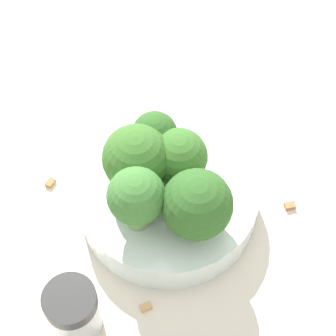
% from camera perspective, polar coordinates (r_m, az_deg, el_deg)
% --- Properties ---
extents(ground_plane, '(3.00, 3.00, 0.00)m').
position_cam_1_polar(ground_plane, '(0.52, 0.00, -4.15)').
color(ground_plane, beige).
extents(bowl, '(0.16, 0.16, 0.03)m').
position_cam_1_polar(bowl, '(0.50, 0.00, -3.16)').
color(bowl, silver).
rests_on(bowl, ground_plane).
extents(broccoli_floret_0, '(0.04, 0.04, 0.05)m').
position_cam_1_polar(broccoli_floret_0, '(0.48, -0.92, 3.53)').
color(broccoli_floret_0, '#8EB770').
rests_on(broccoli_floret_0, bowl).
extents(broccoli_floret_1, '(0.05, 0.05, 0.06)m').
position_cam_1_polar(broccoli_floret_1, '(0.44, -3.23, -3.03)').
color(broccoli_floret_1, '#7A9E5B').
rests_on(broccoli_floret_1, bowl).
extents(broccoli_floret_2, '(0.05, 0.05, 0.05)m').
position_cam_1_polar(broccoli_floret_2, '(0.47, 1.09, 1.10)').
color(broccoli_floret_2, '#8EB770').
rests_on(broccoli_floret_2, bowl).
extents(broccoli_floret_3, '(0.06, 0.06, 0.06)m').
position_cam_1_polar(broccoli_floret_3, '(0.46, -3.20, 0.95)').
color(broccoli_floret_3, '#8EB770').
rests_on(broccoli_floret_3, bowl).
extents(broccoli_floret_4, '(0.06, 0.06, 0.06)m').
position_cam_1_polar(broccoli_floret_4, '(0.44, 2.95, -3.78)').
color(broccoli_floret_4, '#7A9E5B').
rests_on(broccoli_floret_4, bowl).
extents(pepper_shaker, '(0.04, 0.04, 0.06)m').
position_cam_1_polar(pepper_shaker, '(0.45, -9.55, -14.15)').
color(pepper_shaker, '#B2B7BC').
rests_on(pepper_shaker, ground_plane).
extents(almond_crumb_0, '(0.01, 0.01, 0.01)m').
position_cam_1_polar(almond_crumb_0, '(0.54, -11.90, -1.35)').
color(almond_crumb_0, olive).
rests_on(almond_crumb_0, ground_plane).
extents(almond_crumb_1, '(0.01, 0.01, 0.01)m').
position_cam_1_polar(almond_crumb_1, '(0.52, 12.31, -3.63)').
color(almond_crumb_1, olive).
rests_on(almond_crumb_1, ground_plane).
extents(almond_crumb_2, '(0.01, 0.01, 0.01)m').
position_cam_1_polar(almond_crumb_2, '(0.47, -2.26, -13.82)').
color(almond_crumb_2, tan).
rests_on(almond_crumb_2, ground_plane).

